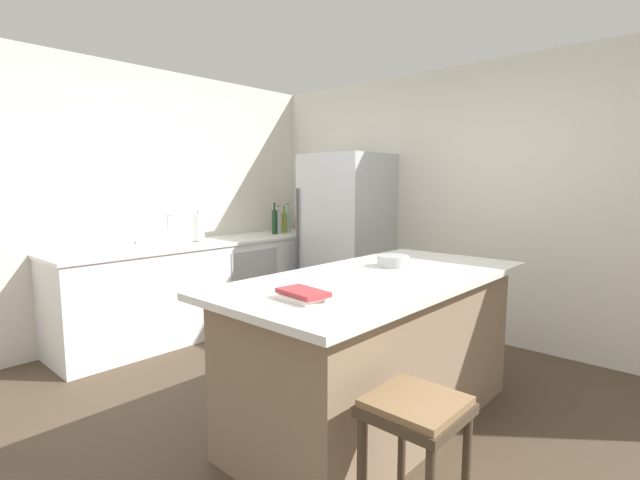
{
  "coord_description": "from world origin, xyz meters",
  "views": [
    {
      "loc": [
        1.88,
        -2.0,
        1.5
      ],
      "look_at": [
        -0.78,
        0.93,
        1.0
      ],
      "focal_mm": 25.7,
      "sensor_mm": 36.0,
      "label": 1
    }
  ],
  "objects": [
    {
      "name": "wine_bottle",
      "position": [
        -2.03,
        1.53,
        1.05
      ],
      "size": [
        0.06,
        0.06,
        0.36
      ],
      "color": "#19381E",
      "rests_on": "counter_run_left"
    },
    {
      "name": "wall_left",
      "position": [
        -2.45,
        0.0,
        1.3
      ],
      "size": [
        0.1,
        6.0,
        2.6
      ],
      "primitive_type": "cube",
      "color": "silver",
      "rests_on": "ground_plane"
    },
    {
      "name": "vinegar_bottle",
      "position": [
        -2.12,
        2.0,
        1.01
      ],
      "size": [
        0.05,
        0.05,
        0.27
      ],
      "color": "#994C23",
      "rests_on": "counter_run_left"
    },
    {
      "name": "bar_stool",
      "position": [
        1.02,
        -0.49,
        0.54
      ],
      "size": [
        0.36,
        0.36,
        0.66
      ],
      "color": "#473828",
      "rests_on": "ground_plane"
    },
    {
      "name": "sink_faucet",
      "position": [
        -2.12,
        0.25,
        1.07
      ],
      "size": [
        0.15,
        0.05,
        0.3
      ],
      "color": "silver",
      "rests_on": "counter_run_left"
    },
    {
      "name": "refrigerator",
      "position": [
        -1.2,
        1.82,
        0.9
      ],
      "size": [
        0.8,
        0.78,
        1.8
      ],
      "color": "#B7BABF",
      "rests_on": "ground_plane"
    },
    {
      "name": "soda_bottle",
      "position": [
        -2.06,
        1.61,
        1.04
      ],
      "size": [
        0.07,
        0.07,
        0.33
      ],
      "color": "silver",
      "rests_on": "counter_run_left"
    },
    {
      "name": "gin_bottle",
      "position": [
        -2.1,
        1.81,
        1.04
      ],
      "size": [
        0.08,
        0.08,
        0.34
      ],
      "color": "#8CB79E",
      "rests_on": "counter_run_left"
    },
    {
      "name": "counter_run_left",
      "position": [
        -2.07,
        0.63,
        0.45
      ],
      "size": [
        0.69,
        2.98,
        0.91
      ],
      "color": "white",
      "rests_on": "ground_plane"
    },
    {
      "name": "mixing_bowl",
      "position": [
        0.21,
        0.57,
        0.97
      ],
      "size": [
        0.21,
        0.21,
        0.07
      ],
      "color": "#B2B5BA",
      "rests_on": "kitchen_island"
    },
    {
      "name": "hot_sauce_bottle",
      "position": [
        -1.99,
        1.91,
        0.98
      ],
      "size": [
        0.05,
        0.05,
        0.19
      ],
      "color": "red",
      "rests_on": "counter_run_left"
    },
    {
      "name": "olive_oil_bottle",
      "position": [
        -2.06,
        1.71,
        1.03
      ],
      "size": [
        0.06,
        0.06,
        0.31
      ],
      "color": "olive",
      "rests_on": "counter_run_left"
    },
    {
      "name": "cookbook_stack",
      "position": [
        0.38,
        -0.47,
        0.96
      ],
      "size": [
        0.27,
        0.18,
        0.05
      ],
      "color": "silver",
      "rests_on": "kitchen_island"
    },
    {
      "name": "wall_rear",
      "position": [
        0.0,
        2.25,
        1.3
      ],
      "size": [
        6.0,
        0.1,
        2.6
      ],
      "primitive_type": "cube",
      "color": "silver",
      "rests_on": "ground_plane"
    },
    {
      "name": "paper_towel_roll",
      "position": [
        -2.08,
        0.56,
        1.04
      ],
      "size": [
        0.14,
        0.14,
        0.31
      ],
      "color": "gray",
      "rests_on": "counter_run_left"
    },
    {
      "name": "ground_plane",
      "position": [
        0.0,
        0.0,
        0.0
      ],
      "size": [
        7.2,
        7.2,
        0.0
      ],
      "primitive_type": "plane",
      "color": "#4C3D2D"
    },
    {
      "name": "kitchen_island",
      "position": [
        0.31,
        0.26,
        0.47
      ],
      "size": [
        1.02,
        2.13,
        0.94
      ],
      "color": "#8E755B",
      "rests_on": "ground_plane"
    }
  ]
}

